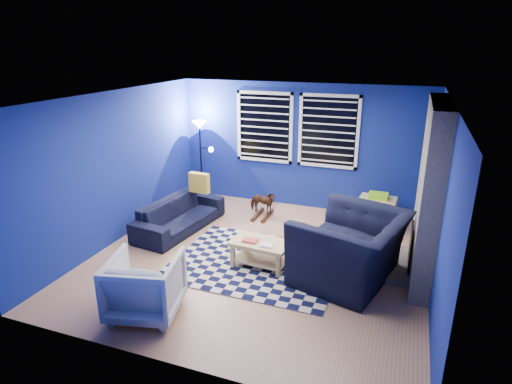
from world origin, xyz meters
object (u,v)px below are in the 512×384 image
sofa (180,215)px  floor_lamp (201,136)px  tv (434,156)px  cabinet (377,211)px  armchair_bent (145,286)px  coffee_table (260,248)px  armchair_big (350,248)px  rocking_horse (262,202)px

sofa → floor_lamp: size_ratio=1.13×
tv → floor_lamp: 4.49m
sofa → cabinet: (3.33, 1.39, 0.00)m
tv → cabinet: 1.40m
armchair_bent → coffee_table: 1.85m
coffee_table → armchair_bent: bearing=-120.6°
cabinet → floor_lamp: 3.82m
sofa → armchair_big: bearing=-95.3°
tv → cabinet: (-0.83, -0.02, -1.12)m
tv → sofa: bearing=-161.2°
armchair_bent → cabinet: size_ratio=1.27×
armchair_bent → rocking_horse: armchair_bent is taller
sofa → floor_lamp: (-0.32, 1.56, 1.11)m
tv → armchair_bent: tv is taller
cabinet → floor_lamp: size_ratio=0.40×
cabinet → sofa: bearing=-153.6°
armchair_big → coffee_table: 1.32m
rocking_horse → cabinet: (2.12, 0.33, -0.02)m
sofa → coffee_table: 1.99m
armchair_bent → coffee_table: size_ratio=0.94×
armchair_big → coffee_table: bearing=-70.7°
tv → floor_lamp: (-4.48, 0.15, -0.01)m
armchair_big → armchair_bent: armchair_big is taller
coffee_table → tv: bearing=43.5°
coffee_table → floor_lamp: (-2.15, 2.36, 1.08)m
armchair_bent → coffee_table: bearing=-134.0°
sofa → armchair_big: size_ratio=1.27×
tv → armchair_bent: size_ratio=1.17×
armchair_bent → cabinet: (2.44, 3.78, -0.11)m
sofa → cabinet: cabinet is taller
rocking_horse → cabinet: size_ratio=0.80×
armchair_bent → rocking_horse: size_ratio=1.58×
floor_lamp → rocking_horse: bearing=-18.2°
armchair_bent → cabinet: 4.50m
sofa → armchair_bent: (0.89, -2.39, 0.11)m
rocking_horse → cabinet: cabinet is taller
armchair_big → cabinet: armchair_big is taller
tv → armchair_bent: (-3.28, -3.81, -1.01)m
tv → armchair_big: tv is taller
tv → rocking_horse: 3.17m
floor_lamp → coffee_table: bearing=-47.7°
sofa → coffee_table: size_ratio=2.10×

